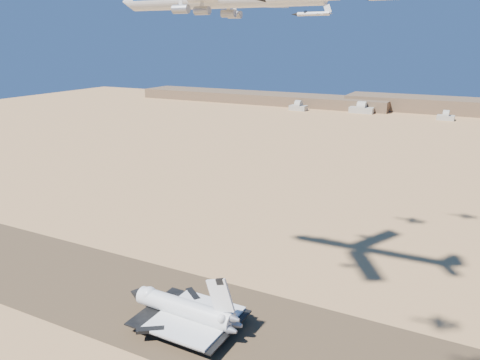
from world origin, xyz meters
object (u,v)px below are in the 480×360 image
at_px(crew_b, 185,343).
at_px(chase_jet_d, 313,14).
at_px(shuttle, 183,310).
at_px(crew_c, 196,351).
at_px(crew_a, 184,344).

height_order(crew_b, chase_jet_d, chase_jet_d).
relative_size(crew_b, chase_jet_d, 0.11).
bearing_deg(shuttle, crew_c, -41.44).
height_order(shuttle, crew_a, shuttle).
height_order(shuttle, crew_b, shuttle).
bearing_deg(crew_b, crew_c, -111.76).
xyz_separation_m(crew_b, crew_c, (5.09, -1.63, -0.01)).
relative_size(shuttle, crew_a, 26.71).
distance_m(crew_a, chase_jet_d, 124.51).
bearing_deg(crew_b, chase_jet_d, -12.24).
bearing_deg(crew_c, crew_b, 31.39).
bearing_deg(chase_jet_d, crew_b, -96.33).
xyz_separation_m(crew_c, chase_jet_d, (5.71, 76.49, 98.38)).
xyz_separation_m(crew_b, chase_jet_d, (10.80, 74.86, 98.36)).
bearing_deg(crew_c, crew_a, 38.22).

